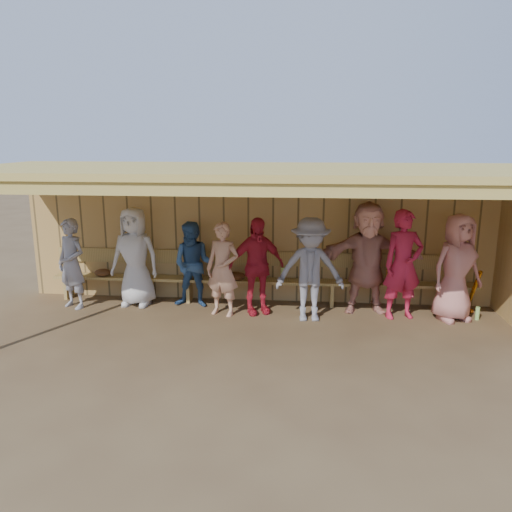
{
  "coord_description": "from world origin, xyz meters",
  "views": [
    {
      "loc": [
        0.74,
        -7.52,
        2.93
      ],
      "look_at": [
        0.0,
        0.35,
        1.05
      ],
      "focal_mm": 35.0,
      "sensor_mm": 36.0,
      "label": 1
    }
  ],
  "objects_px": {
    "player_a": "(72,264)",
    "player_c": "(194,265)",
    "player_b": "(135,257)",
    "player_g": "(403,265)",
    "player_extra": "(223,269)",
    "player_f": "(367,258)",
    "player_e": "(310,270)",
    "player_d": "(256,266)",
    "player_h": "(456,268)",
    "bench": "(260,274)"
  },
  "relations": [
    {
      "from": "player_h",
      "to": "player_b",
      "type": "bearing_deg",
      "value": 155.26
    },
    {
      "from": "player_e",
      "to": "player_g",
      "type": "bearing_deg",
      "value": 4.72
    },
    {
      "from": "player_b",
      "to": "player_g",
      "type": "distance_m",
      "value": 4.6
    },
    {
      "from": "player_b",
      "to": "player_e",
      "type": "relative_size",
      "value": 1.03
    },
    {
      "from": "player_e",
      "to": "player_extra",
      "type": "relative_size",
      "value": 1.07
    },
    {
      "from": "player_d",
      "to": "player_f",
      "type": "height_order",
      "value": "player_f"
    },
    {
      "from": "player_f",
      "to": "player_g",
      "type": "height_order",
      "value": "player_f"
    },
    {
      "from": "player_g",
      "to": "bench",
      "type": "relative_size",
      "value": 0.24
    },
    {
      "from": "player_e",
      "to": "player_h",
      "type": "height_order",
      "value": "player_h"
    },
    {
      "from": "player_a",
      "to": "player_d",
      "type": "distance_m",
      "value": 3.23
    },
    {
      "from": "player_f",
      "to": "player_d",
      "type": "bearing_deg",
      "value": -174.81
    },
    {
      "from": "player_a",
      "to": "player_b",
      "type": "relative_size",
      "value": 0.9
    },
    {
      "from": "player_a",
      "to": "player_h",
      "type": "bearing_deg",
      "value": 24.56
    },
    {
      "from": "player_a",
      "to": "player_extra",
      "type": "distance_m",
      "value": 2.68
    },
    {
      "from": "player_h",
      "to": "player_extra",
      "type": "bearing_deg",
      "value": 159.88
    },
    {
      "from": "player_g",
      "to": "player_b",
      "type": "bearing_deg",
      "value": 162.9
    },
    {
      "from": "player_a",
      "to": "player_c",
      "type": "relative_size",
      "value": 1.04
    },
    {
      "from": "player_b",
      "to": "player_c",
      "type": "distance_m",
      "value": 1.06
    },
    {
      "from": "player_c",
      "to": "player_h",
      "type": "height_order",
      "value": "player_h"
    },
    {
      "from": "player_a",
      "to": "player_c",
      "type": "bearing_deg",
      "value": 31.69
    },
    {
      "from": "player_a",
      "to": "player_g",
      "type": "distance_m",
      "value": 5.64
    },
    {
      "from": "player_extra",
      "to": "player_c",
      "type": "bearing_deg",
      "value": 162.72
    },
    {
      "from": "player_d",
      "to": "player_extra",
      "type": "distance_m",
      "value": 0.57
    },
    {
      "from": "player_extra",
      "to": "bench",
      "type": "xyz_separation_m",
      "value": [
        0.56,
        0.7,
        -0.27
      ]
    },
    {
      "from": "player_e",
      "to": "player_d",
      "type": "bearing_deg",
      "value": 159.13
    },
    {
      "from": "bench",
      "to": "player_c",
      "type": "bearing_deg",
      "value": -164.82
    },
    {
      "from": "player_g",
      "to": "bench",
      "type": "distance_m",
      "value": 2.49
    },
    {
      "from": "player_c",
      "to": "player_extra",
      "type": "height_order",
      "value": "player_extra"
    },
    {
      "from": "player_b",
      "to": "player_e",
      "type": "distance_m",
      "value": 3.12
    },
    {
      "from": "player_b",
      "to": "player_extra",
      "type": "xyz_separation_m",
      "value": [
        1.63,
        -0.38,
        -0.09
      ]
    },
    {
      "from": "player_a",
      "to": "player_f",
      "type": "bearing_deg",
      "value": 27.55
    },
    {
      "from": "player_d",
      "to": "player_g",
      "type": "bearing_deg",
      "value": -24.21
    },
    {
      "from": "player_c",
      "to": "player_extra",
      "type": "distance_m",
      "value": 0.7
    },
    {
      "from": "player_b",
      "to": "player_h",
      "type": "relative_size",
      "value": 1.0
    },
    {
      "from": "player_f",
      "to": "bench",
      "type": "bearing_deg",
      "value": 168.31
    },
    {
      "from": "player_e",
      "to": "player_extra",
      "type": "distance_m",
      "value": 1.45
    },
    {
      "from": "player_c",
      "to": "player_extra",
      "type": "bearing_deg",
      "value": -30.44
    },
    {
      "from": "player_h",
      "to": "bench",
      "type": "xyz_separation_m",
      "value": [
        -3.24,
        0.57,
        -0.35
      ]
    },
    {
      "from": "player_g",
      "to": "player_extra",
      "type": "xyz_separation_m",
      "value": [
        -2.96,
        -0.14,
        -0.11
      ]
    },
    {
      "from": "player_h",
      "to": "player_extra",
      "type": "xyz_separation_m",
      "value": [
        -3.81,
        -0.13,
        -0.09
      ]
    },
    {
      "from": "player_d",
      "to": "player_e",
      "type": "height_order",
      "value": "player_e"
    },
    {
      "from": "player_g",
      "to": "player_extra",
      "type": "bearing_deg",
      "value": 168.69
    },
    {
      "from": "player_a",
      "to": "player_h",
      "type": "height_order",
      "value": "player_h"
    },
    {
      "from": "player_extra",
      "to": "player_b",
      "type": "bearing_deg",
      "value": -176.69
    },
    {
      "from": "player_h",
      "to": "player_extra",
      "type": "height_order",
      "value": "player_h"
    },
    {
      "from": "player_c",
      "to": "player_f",
      "type": "relative_size",
      "value": 0.8
    },
    {
      "from": "player_a",
      "to": "player_extra",
      "type": "bearing_deg",
      "value": 21.88
    },
    {
      "from": "player_e",
      "to": "player_h",
      "type": "bearing_deg",
      "value": 0.88
    },
    {
      "from": "player_f",
      "to": "player_g",
      "type": "relative_size",
      "value": 1.05
    },
    {
      "from": "player_c",
      "to": "player_e",
      "type": "relative_size",
      "value": 0.89
    }
  ]
}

